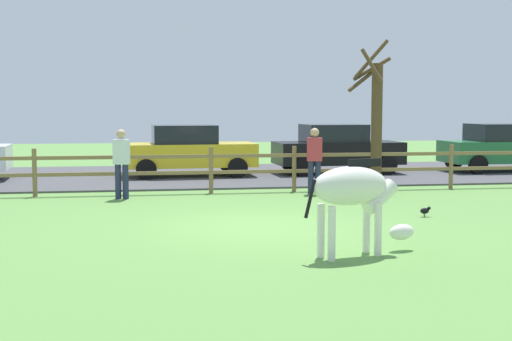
# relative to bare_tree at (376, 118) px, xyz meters

# --- Properties ---
(ground_plane) EXTENTS (60.00, 60.00, 0.00)m
(ground_plane) POSITION_rel_bare_tree_xyz_m (-3.98, -5.03, -1.87)
(ground_plane) COLOR #5B8C42
(parking_asphalt) EXTENTS (28.00, 7.40, 0.05)m
(parking_asphalt) POSITION_rel_bare_tree_xyz_m (-3.98, 4.27, -1.84)
(parking_asphalt) COLOR #47474C
(parking_asphalt) RESTS_ON ground_plane
(paddock_fence) EXTENTS (21.46, 0.11, 1.16)m
(paddock_fence) POSITION_rel_bare_tree_xyz_m (-4.30, -0.03, -1.20)
(paddock_fence) COLOR olive
(paddock_fence) RESTS_ON ground_plane
(bare_tree) EXTENTS (1.22, 1.18, 3.94)m
(bare_tree) POSITION_rel_bare_tree_xyz_m (0.00, 0.00, 0.00)
(bare_tree) COLOR #513A23
(bare_tree) RESTS_ON ground_plane
(zebra) EXTENTS (1.88, 0.87, 1.41)m
(zebra) POSITION_rel_bare_tree_xyz_m (-2.98, -7.76, -0.94)
(zebra) COLOR white
(zebra) RESTS_ON ground_plane
(crow_on_grass) EXTENTS (0.21, 0.10, 0.20)m
(crow_on_grass) POSITION_rel_bare_tree_xyz_m (-0.52, -4.52, -1.74)
(crow_on_grass) COLOR black
(crow_on_grass) RESTS_ON ground_plane
(parked_car_black) EXTENTS (4.06, 2.00, 1.56)m
(parked_car_black) POSITION_rel_bare_tree_xyz_m (0.12, 4.07, -1.02)
(parked_car_black) COLOR black
(parked_car_black) RESTS_ON parking_asphalt
(parked_car_green) EXTENTS (4.02, 1.91, 1.56)m
(parked_car_green) POSITION_rel_bare_tree_xyz_m (5.74, 3.87, -1.02)
(parked_car_green) COLOR #236B38
(parked_car_green) RESTS_ON parking_asphalt
(parked_car_yellow) EXTENTS (4.06, 2.01, 1.56)m
(parked_car_yellow) POSITION_rel_bare_tree_xyz_m (-4.62, 3.92, -1.02)
(parked_car_yellow) COLOR yellow
(parked_car_yellow) RESTS_ON parking_asphalt
(visitor_left_of_tree) EXTENTS (0.40, 0.30, 1.64)m
(visitor_left_of_tree) POSITION_rel_bare_tree_xyz_m (-6.48, -0.84, -0.96)
(visitor_left_of_tree) COLOR #232847
(visitor_left_of_tree) RESTS_ON ground_plane
(visitor_right_of_tree) EXTENTS (0.39, 0.27, 1.64)m
(visitor_right_of_tree) POSITION_rel_bare_tree_xyz_m (-1.78, -0.62, -0.96)
(visitor_right_of_tree) COLOR #232847
(visitor_right_of_tree) RESTS_ON ground_plane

